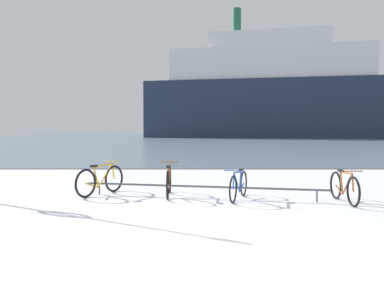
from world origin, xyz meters
TOP-DOWN VIEW (x-y plane):
  - ground at (0.00, 53.90)m, footprint 80.00×132.00m
  - bike_rack at (0.32, 3.02)m, footprint 5.80×1.27m
  - bicycle_0 at (-2.24, 3.52)m, footprint 0.91×1.55m
  - bicycle_1 at (-0.50, 3.29)m, footprint 0.46×1.73m
  - bicycle_2 at (1.18, 2.83)m, footprint 0.68×1.59m
  - bicycle_3 at (3.52, 2.40)m, footprint 0.46×1.65m
  - ferry_ship at (13.53, 61.34)m, footprint 43.85×17.41m

SIDE VIEW (x-z plane):
  - ground at x=0.00m, z-range -0.08..0.00m
  - bike_rack at x=0.32m, z-range 0.12..0.42m
  - bicycle_2 at x=1.18m, z-range -0.03..0.71m
  - bicycle_3 at x=3.52m, z-range -0.04..0.74m
  - bicycle_0 at x=-2.24m, z-range -0.04..0.78m
  - bicycle_1 at x=-0.50m, z-range -0.04..0.79m
  - ferry_ship at x=13.53m, z-range -3.56..18.05m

